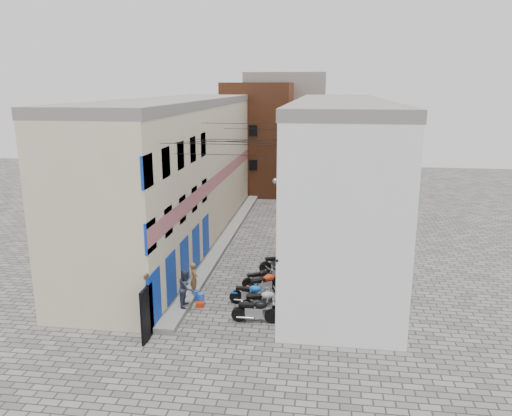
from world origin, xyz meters
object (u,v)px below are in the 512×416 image
at_px(motorcycle_e, 259,277).
at_px(person_b, 186,288).
at_px(motorcycle_b, 263,300).
at_px(water_jug_far, 197,295).
at_px(motorcycle_a, 255,309).
at_px(water_jug_near, 201,298).
at_px(red_crate, 200,305).
at_px(motorcycle_g, 278,261).
at_px(motorcycle_d, 265,283).
at_px(motorcycle_f, 276,271).
at_px(person_a, 194,278).
at_px(motorcycle_c, 251,293).

bearing_deg(motorcycle_e, person_b, -72.24).
bearing_deg(motorcycle_b, water_jug_far, -121.90).
distance_m(motorcycle_a, motorcycle_e, 3.81).
height_order(water_jug_near, red_crate, water_jug_near).
bearing_deg(water_jug_near, motorcycle_a, -28.60).
xyz_separation_m(motorcycle_g, water_jug_near, (-3.15, -4.44, -0.36)).
relative_size(motorcycle_d, red_crate, 5.73).
bearing_deg(motorcycle_f, water_jug_near, -85.72).
bearing_deg(red_crate, water_jug_near, 96.44).
xyz_separation_m(motorcycle_e, motorcycle_g, (0.75, 2.14, 0.09)).
distance_m(person_a, water_jug_near, 1.03).
bearing_deg(person_b, motorcycle_b, -88.71).
distance_m(motorcycle_f, person_a, 4.59).
distance_m(motorcycle_d, person_b, 3.97).
bearing_deg(motorcycle_a, red_crate, -113.46).
xyz_separation_m(motorcycle_f, red_crate, (-3.10, -3.70, -0.38)).
bearing_deg(water_jug_far, motorcycle_d, 19.01).
bearing_deg(motorcycle_b, motorcycle_e, 174.45).
bearing_deg(motorcycle_f, red_crate, -82.39).
height_order(motorcycle_e, red_crate, motorcycle_e).
bearing_deg(water_jug_near, person_b, -118.75).
height_order(motorcycle_a, motorcycle_b, motorcycle_b).
relative_size(person_a, water_jug_far, 3.27).
distance_m(motorcycle_d, person_a, 3.38).
height_order(person_a, water_jug_far, person_a).
xyz_separation_m(motorcycle_b, motorcycle_d, (-0.15, 1.98, -0.01)).
relative_size(water_jug_far, red_crate, 1.28).
bearing_deg(motorcycle_e, water_jug_near, -76.05).
relative_size(motorcycle_b, motorcycle_e, 1.17).
relative_size(motorcycle_d, water_jug_far, 4.49).
relative_size(motorcycle_c, motorcycle_d, 0.94).
xyz_separation_m(motorcycle_g, person_a, (-3.60, -3.91, 0.40)).
xyz_separation_m(motorcycle_d, water_jug_far, (-3.09, -1.07, -0.37)).
height_order(motorcycle_a, motorcycle_f, motorcycle_a).
height_order(motorcycle_b, person_a, person_a).
relative_size(motorcycle_f, water_jug_far, 3.62).
distance_m(motorcycle_e, red_crate, 3.59).
relative_size(motorcycle_b, person_b, 1.26).
bearing_deg(water_jug_near, motorcycle_c, 5.96).
bearing_deg(red_crate, motorcycle_a, -22.72).
bearing_deg(motorcycle_d, red_crate, -93.36).
bearing_deg(motorcycle_a, motorcycle_f, 174.53).
height_order(motorcycle_f, red_crate, motorcycle_f).
xyz_separation_m(motorcycle_c, motorcycle_f, (0.86, 3.10, -0.08)).
bearing_deg(motorcycle_g, motorcycle_f, -23.34).
relative_size(motorcycle_a, person_b, 1.22).
xyz_separation_m(motorcycle_f, person_b, (-3.59, -4.16, 0.60)).
relative_size(motorcycle_a, motorcycle_e, 1.14).
relative_size(person_b, water_jug_far, 3.59).
bearing_deg(motorcycle_f, person_b, -83.26).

